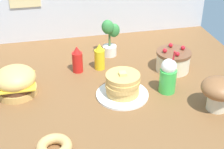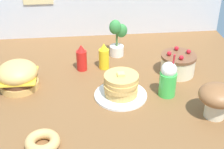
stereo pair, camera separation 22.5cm
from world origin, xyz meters
The scene contains 10 objects.
ground_plane centered at (0.00, 0.00, -0.01)m, with size 2.25×2.13×0.02m, color brown.
burger centered at (-0.63, 0.20, 0.09)m, with size 0.28×0.28×0.20m.
pancake_stack centered at (0.07, 0.02, 0.07)m, with size 0.35×0.35×0.18m.
layer_cake centered at (0.52, 0.28, 0.08)m, with size 0.26×0.26×0.19m.
ketchup_bottle centered at (-0.18, 0.41, 0.10)m, with size 0.08×0.08×0.21m.
mustard_bottle centered at (-0.01, 0.42, 0.10)m, with size 0.08×0.08×0.21m.
cream_soda_cup centered at (0.38, 0.01, 0.12)m, with size 0.11×0.11×0.31m.
donut_pink_glaze centered at (-0.42, -0.41, 0.03)m, with size 0.19×0.19×0.06m.
potted_plant centered at (0.11, 0.63, 0.17)m, with size 0.15×0.13×0.32m.
mushroom_stool centered at (0.61, -0.25, 0.13)m, with size 0.23×0.23×0.22m.
Camera 2 is at (-0.18, -1.80, 1.26)m, focal length 53.08 mm.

